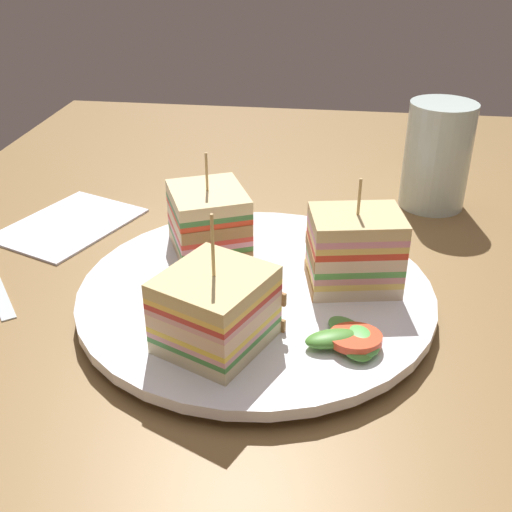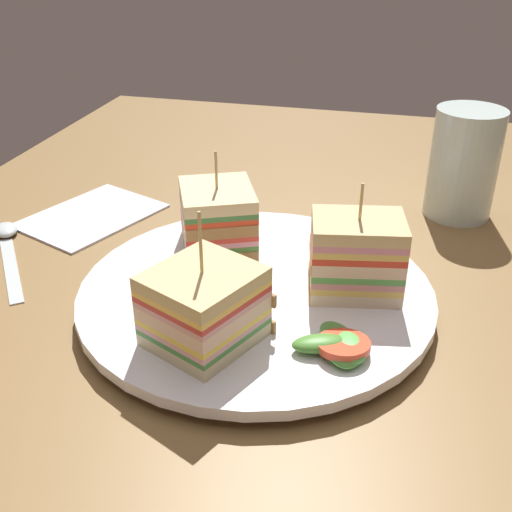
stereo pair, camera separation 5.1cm
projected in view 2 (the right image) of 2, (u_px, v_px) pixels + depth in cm
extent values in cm
cube|color=olive|center=(256.00, 313.00, 53.58)|extent=(119.40, 80.79, 1.80)
cylinder|color=white|center=(256.00, 300.00, 52.95)|extent=(18.41, 18.41, 0.77)
cylinder|color=white|center=(256.00, 292.00, 52.54)|extent=(29.69, 29.69, 0.94)
cube|color=beige|center=(205.00, 333.00, 45.77)|extent=(9.46, 9.17, 1.03)
cube|color=#9E7242|center=(237.00, 312.00, 48.20)|extent=(3.03, 6.10, 1.03)
cube|color=#448F3F|center=(205.00, 325.00, 45.41)|extent=(9.46, 9.17, 0.44)
cube|color=#E5A5A6|center=(204.00, 320.00, 45.20)|extent=(9.46, 9.17, 0.44)
cube|color=yellow|center=(204.00, 315.00, 44.98)|extent=(9.46, 9.17, 0.44)
cube|color=beige|center=(204.00, 307.00, 44.63)|extent=(9.46, 9.17, 1.03)
cube|color=#9E7242|center=(236.00, 286.00, 47.06)|extent=(3.03, 6.10, 1.03)
cube|color=#E1A49E|center=(203.00, 298.00, 44.27)|extent=(9.46, 9.17, 0.44)
cube|color=red|center=(203.00, 293.00, 44.06)|extent=(9.46, 9.17, 0.44)
cube|color=#FBD054|center=(203.00, 288.00, 43.84)|extent=(9.46, 9.17, 0.44)
cube|color=#DAC382|center=(202.00, 279.00, 43.49)|extent=(9.46, 9.17, 1.03)
cylinder|color=tan|center=(201.00, 243.00, 42.10)|extent=(0.24, 0.24, 4.65)
cube|color=beige|center=(354.00, 285.00, 51.68)|extent=(6.76, 8.21, 1.06)
cube|color=#9E7242|center=(310.00, 283.00, 51.87)|extent=(5.34, 1.29, 1.06)
cube|color=#ECC759|center=(355.00, 276.00, 51.29)|extent=(6.76, 8.21, 0.56)
cube|color=#D78E8B|center=(355.00, 270.00, 51.02)|extent=(6.76, 8.21, 0.56)
cube|color=#55A349|center=(356.00, 264.00, 50.75)|extent=(6.76, 8.21, 0.56)
cube|color=beige|center=(356.00, 256.00, 50.35)|extent=(6.76, 8.21, 1.06)
cube|color=#9E7242|center=(312.00, 255.00, 50.54)|extent=(5.34, 1.29, 1.06)
cube|color=red|center=(357.00, 247.00, 49.96)|extent=(6.76, 8.21, 0.56)
cube|color=#E7C15E|center=(358.00, 241.00, 49.69)|extent=(6.76, 8.21, 0.56)
cube|color=pink|center=(358.00, 235.00, 49.42)|extent=(6.76, 8.21, 0.56)
cube|color=#D3B97E|center=(359.00, 226.00, 49.03)|extent=(6.76, 8.21, 1.06)
cylinder|color=tan|center=(361.00, 202.00, 48.03)|extent=(0.24, 0.24, 3.05)
cube|color=#D6B685|center=(219.00, 241.00, 58.43)|extent=(9.29, 8.84, 1.11)
cube|color=#9E7242|center=(223.00, 259.00, 55.35)|extent=(2.83, 5.86, 1.11)
cube|color=#447A30|center=(218.00, 233.00, 58.04)|extent=(9.29, 8.84, 0.50)
cube|color=pink|center=(218.00, 228.00, 57.79)|extent=(9.29, 8.84, 0.50)
cube|color=red|center=(218.00, 223.00, 57.55)|extent=(9.29, 8.84, 0.50)
cube|color=beige|center=(218.00, 215.00, 57.16)|extent=(9.29, 8.84, 1.11)
cube|color=#9E7242|center=(223.00, 233.00, 54.07)|extent=(2.83, 5.86, 1.11)
cube|color=red|center=(217.00, 207.00, 56.76)|extent=(9.29, 8.84, 0.50)
cube|color=#427F3C|center=(217.00, 202.00, 56.52)|extent=(9.29, 8.84, 0.50)
cube|color=beige|center=(217.00, 194.00, 56.13)|extent=(9.29, 8.84, 1.11)
cylinder|color=tan|center=(216.00, 170.00, 55.00)|extent=(0.24, 0.24, 3.51)
ellipsoid|color=#49853C|center=(337.00, 334.00, 45.90)|extent=(4.11, 3.78, 0.94)
ellipsoid|color=#57B14F|center=(349.00, 347.00, 44.23)|extent=(4.47, 3.74, 1.07)
ellipsoid|color=#488832|center=(320.00, 344.00, 44.51)|extent=(3.38, 4.53, 1.22)
ellipsoid|color=#63B150|center=(344.00, 344.00, 44.75)|extent=(3.61, 3.02, 0.78)
ellipsoid|color=#509A3B|center=(343.00, 350.00, 44.05)|extent=(4.53, 3.66, 1.14)
cylinder|color=#D84525|center=(343.00, 345.00, 44.30)|extent=(3.93, 3.90, 1.05)
cube|color=silver|center=(12.00, 267.00, 58.36)|extent=(10.82, 8.72, 0.25)
ellipsoid|color=silver|center=(6.00, 230.00, 64.33)|extent=(4.00, 3.84, 1.00)
cube|color=white|center=(91.00, 215.00, 68.09)|extent=(16.80, 14.73, 0.50)
cylinder|color=silver|center=(464.00, 164.00, 66.09)|extent=(7.17, 7.17, 11.68)
cylinder|color=#A05B3B|center=(459.00, 188.00, 67.46)|extent=(6.60, 6.60, 6.05)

